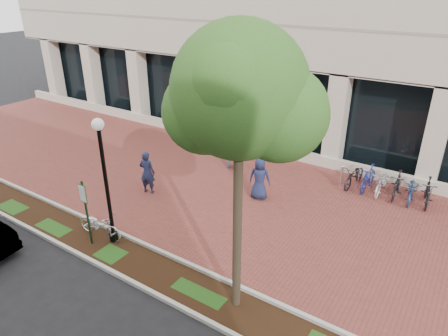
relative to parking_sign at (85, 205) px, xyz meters
The scene contains 14 objects.
ground 6.04m from the parking_sign, 66.03° to the left, with size 120.00×120.00×0.00m, color black.
brick_plaza 6.04m from the parking_sign, 66.03° to the left, with size 40.00×9.00×0.01m, color brown.
planting_strip 2.79m from the parking_sign, ahead, with size 40.00×1.50×0.01m, color black.
curb_plaza_side 2.89m from the parking_sign, 19.70° to the left, with size 40.00×0.12×0.12m, color #B4B3AA.
curb_street_side 2.84m from the parking_sign, 15.22° to the right, with size 40.00×0.12×0.12m, color #B4B3AA.
parking_sign is the anchor object (origin of this frame).
lamppost 1.16m from the parking_sign, 47.57° to the left, with size 0.36×0.36×4.21m.
street_tree 6.74m from the parking_sign, ahead, with size 3.47×2.89×7.17m.
locked_bicycle 1.09m from the parking_sign, 95.82° to the left, with size 0.62×1.78×0.94m, color silver.
pedestrian_left 3.76m from the parking_sign, 103.22° to the left, with size 0.64×0.42×1.77m, color #1D264A.
pedestrian_mid 7.53m from the parking_sign, 85.08° to the left, with size 0.86×0.67×1.77m, color #81A1C1.
pedestrian_right 6.46m from the parking_sign, 61.24° to the left, with size 0.84×0.55×1.72m, color #1C2448.
bollard 10.00m from the parking_sign, 56.68° to the left, with size 0.12×0.12×0.97m.
bike_rack_cluster 11.36m from the parking_sign, 50.14° to the left, with size 3.53×1.84×1.04m.
Camera 1 is at (7.07, -11.92, 7.78)m, focal length 32.00 mm.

